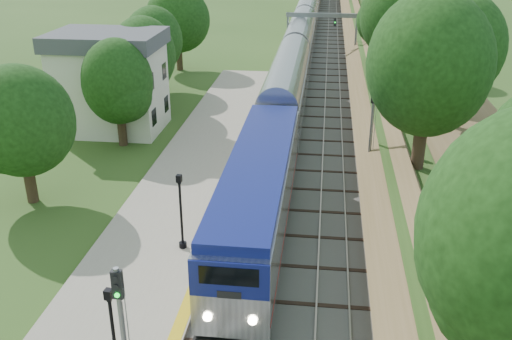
# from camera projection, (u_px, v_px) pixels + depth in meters

# --- Properties ---
(trackbed) EXTENTS (9.50, 170.00, 0.28)m
(trackbed) POSITION_uv_depth(u_px,v_px,m) (317.00, 56.00, 72.90)
(trackbed) COLOR #4C4944
(trackbed) RESTS_ON ground
(platform) EXTENTS (6.40, 68.00, 0.38)m
(platform) POSITION_uv_depth(u_px,v_px,m) (176.00, 210.00, 33.62)
(platform) COLOR gray
(platform) RESTS_ON ground
(yellow_stripe) EXTENTS (0.55, 68.00, 0.01)m
(yellow_stripe) POSITION_uv_depth(u_px,v_px,m) (223.00, 210.00, 33.22)
(yellow_stripe) COLOR gold
(yellow_stripe) RESTS_ON platform
(embankment) EXTENTS (10.64, 170.00, 11.70)m
(embankment) POSITION_uv_depth(u_px,v_px,m) (385.00, 43.00, 71.21)
(embankment) COLOR brown
(embankment) RESTS_ON ground
(station_building) EXTENTS (8.60, 6.60, 8.00)m
(station_building) POSITION_uv_depth(u_px,v_px,m) (110.00, 81.00, 45.79)
(station_building) COLOR silver
(station_building) RESTS_ON ground
(signal_gantry) EXTENTS (8.40, 0.38, 6.20)m
(signal_gantry) POSITION_uv_depth(u_px,v_px,m) (322.00, 25.00, 66.39)
(signal_gantry) COLOR slate
(signal_gantry) RESTS_ON ground
(trees_behind_platform) EXTENTS (7.82, 53.32, 7.21)m
(trees_behind_platform) POSITION_uv_depth(u_px,v_px,m) (100.00, 112.00, 36.80)
(trees_behind_platform) COLOR #332316
(trees_behind_platform) RESTS_ON ground
(train) EXTENTS (3.10, 145.56, 4.56)m
(train) POSITION_uv_depth(u_px,v_px,m) (307.00, 19.00, 86.82)
(train) COLOR black
(train) RESTS_ON trackbed
(lamppost_far) EXTENTS (0.40, 0.40, 4.08)m
(lamppost_far) POSITION_uv_depth(u_px,v_px,m) (181.00, 216.00, 28.73)
(lamppost_far) COLOR black
(lamppost_far) RESTS_ON platform
(signal_platform) EXTENTS (0.34, 0.27, 5.73)m
(signal_platform) POSITION_uv_depth(u_px,v_px,m) (122.00, 326.00, 18.26)
(signal_platform) COLOR slate
(signal_platform) RESTS_ON platform
(signal_farside) EXTENTS (0.37, 0.29, 6.69)m
(signal_farside) POSITION_uv_depth(u_px,v_px,m) (372.00, 125.00, 35.50)
(signal_farside) COLOR slate
(signal_farside) RESTS_ON ground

